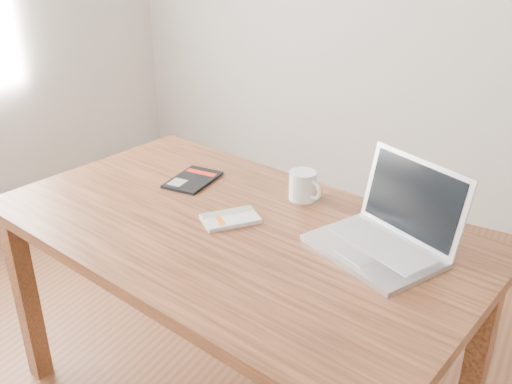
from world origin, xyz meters
The scene contains 6 objects.
room centered at (-0.07, 0.00, 1.36)m, with size 4.04×4.04×2.70m.
desk centered at (-0.17, 0.15, 0.66)m, with size 1.64×1.11×0.75m.
white_guidebook centered at (-0.19, 0.17, 0.76)m, with size 0.19×0.20×0.02m.
black_guidebook centered at (-0.47, 0.36, 0.76)m, with size 0.15×0.21×0.01m.
laptop centered at (0.28, 0.26, 0.80)m, with size 0.45×0.42×0.25m.
coffee_mug centered at (-0.06, 0.43, 0.80)m, with size 0.13×0.09×0.10m.
Camera 1 is at (0.67, -1.14, 1.60)m, focal length 40.00 mm.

